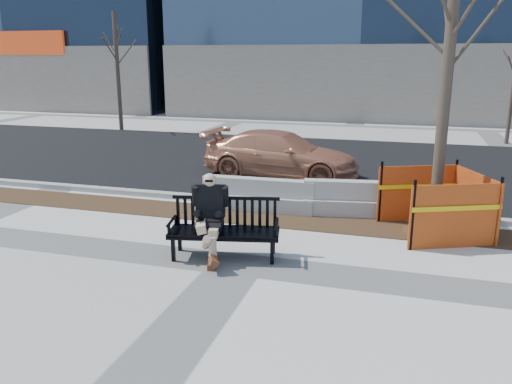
% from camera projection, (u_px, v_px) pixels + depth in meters
% --- Properties ---
extents(ground, '(120.00, 120.00, 0.00)m').
position_uv_depth(ground, '(238.00, 264.00, 8.71)').
color(ground, beige).
rests_on(ground, ground).
extents(mulch_strip, '(40.00, 1.20, 0.02)m').
position_uv_depth(mulch_strip, '(276.00, 219.00, 11.12)').
color(mulch_strip, '#47301C').
rests_on(mulch_strip, ground).
extents(asphalt_street, '(60.00, 10.40, 0.01)m').
position_uv_depth(asphalt_street, '(322.00, 163.00, 16.87)').
color(asphalt_street, black).
rests_on(asphalt_street, ground).
extents(curb, '(60.00, 0.25, 0.12)m').
position_uv_depth(curb, '(286.00, 205.00, 11.99)').
color(curb, '#9E9B93').
rests_on(curb, ground).
extents(bench, '(2.05, 1.09, 1.04)m').
position_uv_depth(bench, '(225.00, 257.00, 9.02)').
color(bench, black).
rests_on(bench, ground).
extents(seated_man, '(0.83, 1.15, 1.46)m').
position_uv_depth(seated_man, '(211.00, 255.00, 9.09)').
color(seated_man, black).
rests_on(seated_man, ground).
extents(tree_fence, '(3.44, 3.44, 6.54)m').
position_uv_depth(tree_fence, '(432.00, 233.00, 10.24)').
color(tree_fence, '#DE571D').
rests_on(tree_fence, ground).
extents(sedan, '(4.67, 2.26, 1.31)m').
position_uv_depth(sedan, '(281.00, 176.00, 15.09)').
color(sedan, '#C27956').
rests_on(sedan, ground).
extents(jersey_barrier_left, '(2.60, 0.57, 0.74)m').
position_uv_depth(jersey_barrier_left, '(258.00, 210.00, 11.81)').
color(jersey_barrier_left, '#A8A59D').
rests_on(jersey_barrier_left, ground).
extents(jersey_barrier_right, '(2.78, 0.96, 0.78)m').
position_uv_depth(jersey_barrier_right, '(365.00, 215.00, 11.39)').
color(jersey_barrier_right, '#A5A29A').
rests_on(jersey_barrier_right, ground).
extents(far_tree_left, '(2.66, 2.66, 5.80)m').
position_uv_depth(far_tree_left, '(122.00, 130.00, 24.59)').
color(far_tree_left, '#4C3C31').
rests_on(far_tree_left, ground).
extents(far_tree_right, '(2.04, 2.04, 4.71)m').
position_uv_depth(far_tree_right, '(506.00, 144.00, 20.73)').
color(far_tree_right, '#46372D').
rests_on(far_tree_right, ground).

